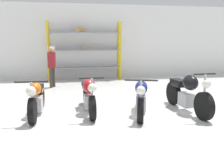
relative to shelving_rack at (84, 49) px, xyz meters
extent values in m
plane|color=silver|center=(0.41, -6.02, -1.47)|extent=(30.00, 30.00, 0.00)
cube|color=white|center=(0.41, 0.37, 0.33)|extent=(30.00, 0.08, 3.60)
cylinder|color=yellow|center=(-1.65, -0.27, -0.09)|extent=(0.08, 0.08, 2.74)
cylinder|color=yellow|center=(1.76, -0.27, -0.09)|extent=(0.08, 0.08, 2.74)
cylinder|color=yellow|center=(-1.65, 0.28, -0.09)|extent=(0.08, 0.08, 2.74)
cylinder|color=yellow|center=(1.76, 0.28, -0.09)|extent=(0.08, 0.08, 2.74)
cube|color=gray|center=(0.05, 0.01, -0.90)|extent=(3.41, 0.55, 0.05)
cube|color=gray|center=(0.05, 0.01, -0.07)|extent=(3.41, 0.55, 0.05)
cube|color=gray|center=(0.05, 0.01, 0.76)|extent=(3.41, 0.55, 0.05)
cube|color=silver|center=(-1.45, -0.13, 0.05)|extent=(0.26, 0.23, 0.19)
cube|color=tan|center=(0.06, -0.02, 0.04)|extent=(0.20, 0.31, 0.17)
cube|color=#A87F51|center=(-0.09, -0.02, 0.89)|extent=(0.32, 0.32, 0.20)
cube|color=#A87F51|center=(-0.27, -0.11, 0.87)|extent=(0.22, 0.32, 0.17)
cylinder|color=black|center=(-1.53, -6.50, -1.17)|extent=(0.14, 0.60, 0.60)
cylinder|color=black|center=(-1.50, -5.04, -1.17)|extent=(0.14, 0.60, 0.60)
cube|color=#ADADB2|center=(-1.52, -5.72, -1.20)|extent=(0.24, 0.43, 0.36)
ellipsoid|color=orange|center=(-1.52, -5.89, -0.78)|extent=(0.27, 0.43, 0.31)
cube|color=black|center=(-1.51, -5.41, -0.82)|extent=(0.23, 0.51, 0.10)
cube|color=orange|center=(-1.51, -5.30, -0.91)|extent=(0.19, 0.36, 0.12)
cylinder|color=#ADADB2|center=(-1.53, -6.48, -0.84)|extent=(0.05, 0.05, 0.65)
sphere|color=silver|center=(-1.53, -6.55, -0.71)|extent=(0.22, 0.22, 0.22)
cylinder|color=black|center=(-1.53, -6.45, -0.52)|extent=(0.72, 0.05, 0.04)
cylinder|color=black|center=(-0.20, -6.46, -1.17)|extent=(0.14, 0.59, 0.59)
cylinder|color=black|center=(-0.24, -4.96, -1.17)|extent=(0.14, 0.59, 0.59)
cube|color=#ADADB2|center=(-0.22, -5.66, -1.20)|extent=(0.23, 0.42, 0.34)
ellipsoid|color=#B2191E|center=(-0.22, -5.83, -0.76)|extent=(0.33, 0.51, 0.38)
cube|color=black|center=(-0.23, -5.29, -0.82)|extent=(0.28, 0.54, 0.10)
cube|color=#B2191E|center=(-0.23, -5.22, -0.91)|extent=(0.24, 0.38, 0.12)
cylinder|color=#ADADB2|center=(-0.20, -6.44, -0.82)|extent=(0.05, 0.05, 0.70)
sphere|color=silver|center=(-0.20, -6.51, -0.69)|extent=(0.21, 0.21, 0.21)
cylinder|color=black|center=(-0.20, -6.41, -0.47)|extent=(0.59, 0.05, 0.04)
cylinder|color=black|center=(0.86, -6.81, -1.18)|extent=(0.30, 0.59, 0.57)
cylinder|color=black|center=(1.31, -5.36, -1.18)|extent=(0.30, 0.59, 0.57)
cube|color=#ADADB2|center=(1.10, -6.04, -1.21)|extent=(0.37, 0.49, 0.36)
ellipsoid|color=navy|center=(1.05, -6.20, -0.78)|extent=(0.44, 0.57, 0.36)
cube|color=black|center=(1.21, -5.69, -0.84)|extent=(0.39, 0.57, 0.10)
cube|color=navy|center=(1.23, -5.61, -0.93)|extent=(0.31, 0.41, 0.12)
cylinder|color=#ADADB2|center=(0.87, -6.79, -0.84)|extent=(0.06, 0.06, 0.68)
sphere|color=silver|center=(0.85, -6.86, -0.71)|extent=(0.20, 0.20, 0.20)
cylinder|color=black|center=(0.88, -6.76, -0.50)|extent=(0.72, 0.25, 0.04)
cylinder|color=black|center=(2.37, -6.88, -1.13)|extent=(0.18, 0.67, 0.67)
cylinder|color=black|center=(2.28, -5.35, -1.13)|extent=(0.18, 0.67, 0.67)
cube|color=#ADADB2|center=(2.32, -6.06, -1.17)|extent=(0.28, 0.45, 0.36)
ellipsoid|color=black|center=(2.33, -6.23, -0.68)|extent=(0.37, 0.56, 0.39)
cube|color=black|center=(2.29, -5.65, -0.74)|extent=(0.31, 0.60, 0.10)
cube|color=black|center=(2.29, -5.62, -0.83)|extent=(0.26, 0.43, 0.12)
cylinder|color=#ADADB2|center=(2.37, -6.86, -0.76)|extent=(0.05, 0.05, 0.75)
sphere|color=silver|center=(2.38, -6.93, -0.60)|extent=(0.20, 0.20, 0.20)
cylinder|color=black|center=(2.37, -6.83, -0.38)|extent=(0.55, 0.07, 0.04)
cylinder|color=#38332D|center=(-1.34, -1.84, -1.08)|extent=(0.13, 0.13, 0.78)
cylinder|color=#38332D|center=(-1.43, -2.00, -1.08)|extent=(0.13, 0.13, 0.78)
cylinder|color=maroon|center=(-1.39, -1.92, -0.38)|extent=(0.43, 0.43, 0.62)
sphere|color=tan|center=(-1.39, -1.92, 0.04)|extent=(0.21, 0.21, 0.21)
camera|label=1|loc=(-0.69, -12.07, 0.36)|focal=40.00mm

